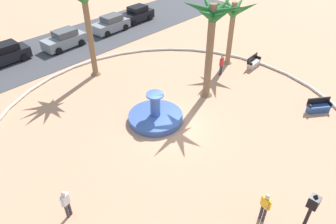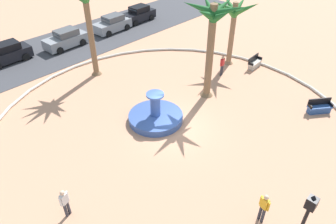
# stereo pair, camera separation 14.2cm
# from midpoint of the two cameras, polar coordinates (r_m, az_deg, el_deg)

# --- Properties ---
(ground_plane) EXTENTS (80.00, 80.00, 0.00)m
(ground_plane) POSITION_cam_midpoint_polar(r_m,az_deg,el_deg) (19.68, 1.20, -2.70)
(ground_plane) COLOR tan
(plaza_curb) EXTENTS (22.99, 22.99, 0.20)m
(plaza_curb) POSITION_cam_midpoint_polar(r_m,az_deg,el_deg) (19.62, 1.21, -2.47)
(plaza_curb) COLOR silver
(plaza_curb) RESTS_ON ground
(street_asphalt) EXTENTS (48.00, 8.00, 0.03)m
(street_asphalt) POSITION_cam_midpoint_polar(r_m,az_deg,el_deg) (31.11, -21.19, 10.31)
(street_asphalt) COLOR #424247
(street_asphalt) RESTS_ON ground
(fountain) EXTENTS (3.52, 3.52, 2.04)m
(fountain) POSITION_cam_midpoint_polar(r_m,az_deg,el_deg) (20.03, -2.08, -0.83)
(fountain) COLOR #38569E
(fountain) RESTS_ON ground
(palm_tree_near_fountain) EXTENTS (3.83, 3.67, 6.87)m
(palm_tree_near_fountain) POSITION_cam_midpoint_polar(r_m,az_deg,el_deg) (20.59, 8.36, 14.75)
(palm_tree_near_fountain) COLOR brown
(palm_tree_near_fountain) RESTS_ON ground
(palm_tree_by_curb) EXTENTS (3.58, 3.47, 7.10)m
(palm_tree_by_curb) POSITION_cam_midpoint_polar(r_m,az_deg,el_deg) (23.87, -14.59, 18.46)
(palm_tree_by_curb) COLOR brown
(palm_tree_by_curb) RESTS_ON ground
(palm_tree_mid_plaza) EXTENTS (3.70, 3.51, 5.45)m
(palm_tree_mid_plaza) POSITION_cam_midpoint_polar(r_m,az_deg,el_deg) (25.98, 12.17, 16.77)
(palm_tree_mid_plaza) COLOR #8E6B4C
(palm_tree_mid_plaza) RESTS_ON ground
(bench_east) EXTENTS (1.58, 1.37, 1.00)m
(bench_east) POSITION_cam_midpoint_polar(r_m,az_deg,el_deg) (23.08, 26.23, 0.67)
(bench_east) COLOR #335BA8
(bench_east) RESTS_ON ground
(bench_west) EXTENTS (1.62, 0.58, 1.00)m
(bench_west) POSITION_cam_midpoint_polar(r_m,az_deg,el_deg) (27.23, 15.79, 8.58)
(bench_west) COLOR beige
(bench_west) RESTS_ON ground
(person_cyclist_helmet) EXTENTS (0.27, 0.52, 1.71)m
(person_cyclist_helmet) POSITION_cam_midpoint_polar(r_m,az_deg,el_deg) (14.84, 17.48, -16.31)
(person_cyclist_helmet) COLOR #33333D
(person_cyclist_helmet) RESTS_ON ground
(person_cyclist_photo) EXTENTS (0.53, 0.22, 1.66)m
(person_cyclist_photo) POSITION_cam_midpoint_polar(r_m,az_deg,el_deg) (25.16, 10.11, 8.58)
(person_cyclist_photo) COLOR #33333D
(person_cyclist_photo) RESTS_ON ground
(person_pedestrian_stroll) EXTENTS (0.51, 0.28, 1.63)m
(person_pedestrian_stroll) POSITION_cam_midpoint_polar(r_m,az_deg,el_deg) (15.12, -18.19, -15.44)
(person_pedestrian_stroll) COLOR #33333D
(person_pedestrian_stroll) RESTS_ON ground
(parked_car_leftmost) EXTENTS (4.00, 1.92, 1.67)m
(parked_car_leftmost) POSITION_cam_midpoint_polar(r_m,az_deg,el_deg) (30.25, -27.50, 9.52)
(parked_car_leftmost) COLOR black
(parked_car_leftmost) RESTS_ON ground
(parked_car_second) EXTENTS (4.06, 2.04, 1.67)m
(parked_car_second) POSITION_cam_midpoint_polar(r_m,az_deg,el_deg) (31.25, -18.18, 12.63)
(parked_car_second) COLOR gray
(parked_car_second) RESTS_ON ground
(parked_car_third) EXTENTS (4.07, 2.05, 1.67)m
(parked_car_third) POSITION_cam_midpoint_polar(r_m,az_deg,el_deg) (33.93, -10.07, 15.67)
(parked_car_third) COLOR gray
(parked_car_third) RESTS_ON ground
(parked_car_rightmost) EXTENTS (4.05, 2.01, 1.67)m
(parked_car_rightmost) POSITION_cam_midpoint_polar(r_m,az_deg,el_deg) (36.43, -5.36, 17.47)
(parked_car_rightmost) COLOR black
(parked_car_rightmost) RESTS_ON ground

